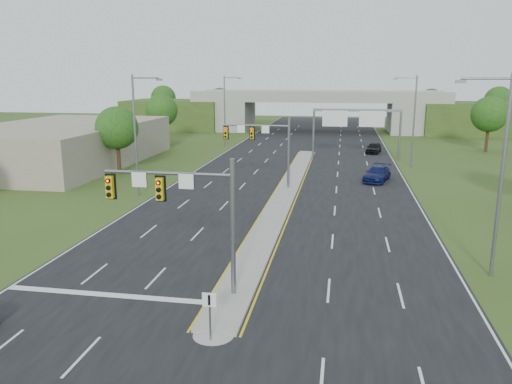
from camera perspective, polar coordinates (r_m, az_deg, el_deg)
The scene contains 24 objects.
ground at distance 25.70m, azimuth -2.57°, elevation -11.79°, with size 240.00×240.00×0.00m, color #34481A.
road at distance 58.98m, azimuth 4.76°, elevation 2.44°, with size 24.00×160.00×0.02m, color black.
median at distance 47.27m, azimuth 3.43°, elevation -0.07°, with size 2.00×54.00×0.16m, color gray.
median_nose at distance 22.18m, azimuth -4.87°, elevation -15.80°, with size 2.00×2.00×0.16m, color gray.
lane_markings at distance 53.09m, azimuth 3.51°, elevation 1.30°, with size 23.72×160.00×0.01m.
signal_mast_near at distance 24.61m, azimuth -7.87°, elevation -1.34°, with size 6.62×0.60×7.00m.
signal_mast_far at distance 48.63m, azimuth 1.10°, elevation 5.86°, with size 6.62×0.60×7.00m.
keep_right_sign at distance 21.08m, azimuth -5.32°, elevation -13.10°, with size 0.60×0.13×2.20m.
sign_gantry at distance 67.93m, azimuth 11.30°, elevation 8.08°, with size 11.58×0.44×6.67m.
overpass at distance 103.14m, azimuth 7.11°, elevation 8.89°, with size 80.00×14.00×8.10m.
lightpole_l_mid at distance 46.79m, azimuth -13.43°, elevation 6.93°, with size 2.85×0.25×11.00m.
lightpole_l_far at distance 80.05m, azimuth -3.47°, elevation 9.63°, with size 2.85×0.25×11.00m.
lightpole_r_near at distance 29.32m, azimuth 25.98°, elevation 2.52°, with size 2.85×0.25×11.00m.
lightpole_r_far at distance 63.47m, azimuth 17.46°, elevation 8.19°, with size 2.85×0.25×11.00m.
tree_l_near at distance 58.70m, azimuth -15.61°, elevation 7.06°, with size 4.80×4.80×7.60m.
tree_l_mid at distance 83.20m, azimuth -10.75°, elevation 9.15°, with size 5.20×5.20×8.12m.
tree_r_mid at distance 80.69m, azimuth 25.13°, elevation 8.05°, with size 5.20×5.20×8.12m.
tree_back_a at distance 124.57m, azimuth -10.55°, elevation 10.52°, with size 6.00×6.00×8.85m.
tree_back_b at distance 120.45m, azimuth -4.18°, elevation 10.46°, with size 5.60×5.60×8.32m.
tree_back_c at distance 118.40m, azimuth 19.35°, elevation 9.73°, with size 5.60×5.60×8.32m.
tree_back_d at distance 121.41m, azimuth 25.97°, elevation 9.38°, with size 6.00×6.00×8.85m.
commercial_building at distance 68.10m, azimuth -21.33°, elevation 5.14°, with size 18.00×30.00×5.00m, color gray.
car_far_b at distance 54.30m, azimuth 13.68°, elevation 2.04°, with size 2.16×5.30×1.54m, color #0B1143.
car_far_c at distance 74.53m, azimuth 13.30°, elevation 4.95°, with size 1.80×4.46×1.52m, color black.
Camera 1 is at (5.11, -22.76, 10.77)m, focal length 35.00 mm.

